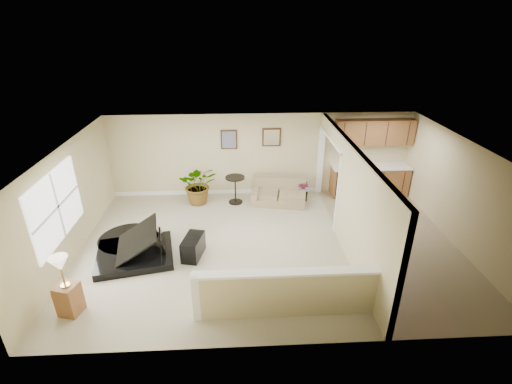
{
  "coord_description": "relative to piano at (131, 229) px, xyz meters",
  "views": [
    {
      "loc": [
        -0.71,
        -7.5,
        5.01
      ],
      "look_at": [
        -0.29,
        0.4,
        1.25
      ],
      "focal_mm": 26.0,
      "sensor_mm": 36.0,
      "label": 1
    }
  ],
  "objects": [
    {
      "name": "floor",
      "position": [
        3.14,
        0.17,
        -0.66
      ],
      "size": [
        9.0,
        9.0,
        0.0
      ],
      "primitive_type": "plane",
      "color": "tan",
      "rests_on": "ground"
    },
    {
      "name": "back_wall",
      "position": [
        3.14,
        3.17,
        0.59
      ],
      "size": [
        9.0,
        0.04,
        2.5
      ],
      "primitive_type": "cube",
      "color": "#CDBF8C",
      "rests_on": "floor"
    },
    {
      "name": "front_wall",
      "position": [
        3.14,
        -2.83,
        0.59
      ],
      "size": [
        9.0,
        0.04,
        2.5
      ],
      "primitive_type": "cube",
      "color": "#CDBF8C",
      "rests_on": "floor"
    },
    {
      "name": "left_wall",
      "position": [
        -1.36,
        0.17,
        0.59
      ],
      "size": [
        0.04,
        6.0,
        2.5
      ],
      "primitive_type": "cube",
      "color": "#CDBF8C",
      "rests_on": "floor"
    },
    {
      "name": "right_wall",
      "position": [
        7.64,
        0.17,
        0.59
      ],
      "size": [
        0.04,
        6.0,
        2.5
      ],
      "primitive_type": "cube",
      "color": "#CDBF8C",
      "rests_on": "floor"
    },
    {
      "name": "ceiling",
      "position": [
        3.14,
        0.17,
        1.84
      ],
      "size": [
        9.0,
        6.0,
        0.04
      ],
      "primitive_type": "cube",
      "color": "beige",
      "rests_on": "back_wall"
    },
    {
      "name": "kitchen_vinyl",
      "position": [
        6.29,
        0.17,
        -0.65
      ],
      "size": [
        2.7,
        6.0,
        0.01
      ],
      "primitive_type": "cube",
      "color": "gray",
      "rests_on": "floor"
    },
    {
      "name": "interior_partition",
      "position": [
        4.94,
        0.42,
        0.56
      ],
      "size": [
        0.18,
        5.99,
        2.5
      ],
      "color": "#CDBF8C",
      "rests_on": "floor"
    },
    {
      "name": "pony_half_wall",
      "position": [
        3.22,
        -2.13,
        -0.14
      ],
      "size": [
        3.42,
        0.22,
        1.0
      ],
      "color": "#CDBF8C",
      "rests_on": "floor"
    },
    {
      "name": "left_window",
      "position": [
        -1.34,
        -0.33,
        0.79
      ],
      "size": [
        0.05,
        2.15,
        1.45
      ],
      "primitive_type": "cube",
      "color": "white",
      "rests_on": "left_wall"
    },
    {
      "name": "wall_art_left",
      "position": [
        2.19,
        3.14,
        1.09
      ],
      "size": [
        0.48,
        0.04,
        0.58
      ],
      "color": "#362213",
      "rests_on": "back_wall"
    },
    {
      "name": "wall_mirror",
      "position": [
        3.44,
        3.14,
        1.14
      ],
      "size": [
        0.55,
        0.04,
        0.55
      ],
      "color": "#362213",
      "rests_on": "back_wall"
    },
    {
      "name": "kitchen_cabinets",
      "position": [
        6.33,
        2.9,
        0.21
      ],
      "size": [
        2.36,
        0.65,
        2.33
      ],
      "color": "brown",
      "rests_on": "floor"
    },
    {
      "name": "piano",
      "position": [
        0.0,
        0.0,
        0.0
      ],
      "size": [
        2.17,
        2.2,
        1.57
      ],
      "rotation": [
        0.0,
        0.0,
        0.2
      ],
      "color": "black",
      "rests_on": "floor"
    },
    {
      "name": "piano_bench",
      "position": [
        1.37,
        -0.16,
        -0.41
      ],
      "size": [
        0.52,
        0.8,
        0.49
      ],
      "primitive_type": "cube",
      "rotation": [
        0.0,
        0.0,
        -0.22
      ],
      "color": "black",
      "rests_on": "floor"
    },
    {
      "name": "loveseat",
      "position": [
        3.62,
        2.5,
        -0.32
      ],
      "size": [
        1.72,
        1.16,
        0.89
      ],
      "rotation": [
        0.0,
        0.0,
        -0.18
      ],
      "color": "#977E60",
      "rests_on": "floor"
    },
    {
      "name": "accent_table",
      "position": [
        2.35,
        2.51,
        -0.13
      ],
      "size": [
        0.57,
        0.57,
        0.82
      ],
      "color": "black",
      "rests_on": "floor"
    },
    {
      "name": "palm_plant",
      "position": [
        1.29,
        2.57,
        -0.07
      ],
      "size": [
        1.15,
        1.02,
        1.19
      ],
      "color": "black",
      "rests_on": "floor"
    },
    {
      "name": "small_plant",
      "position": [
        4.34,
        2.56,
        -0.4
      ],
      "size": [
        0.37,
        0.37,
        0.61
      ],
      "color": "black",
      "rests_on": "floor"
    },
    {
      "name": "lamp_stand",
      "position": [
        -0.72,
        -1.86,
        -0.13
      ],
      "size": [
        0.45,
        0.45,
        1.23
      ],
      "color": "brown",
      "rests_on": "floor"
    }
  ]
}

